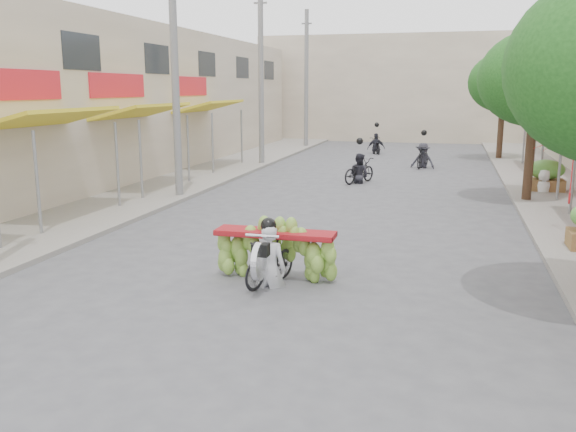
{
  "coord_description": "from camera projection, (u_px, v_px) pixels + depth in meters",
  "views": [
    {
      "loc": [
        3.01,
        -5.94,
        3.5
      ],
      "look_at": [
        0.08,
        5.11,
        1.1
      ],
      "focal_mm": 38.0,
      "sensor_mm": 36.0,
      "label": 1
    }
  ],
  "objects": [
    {
      "name": "bg_motorbike_b",
      "position": [
        423.0,
        150.0,
        27.12
      ],
      "size": [
        1.15,
        1.85,
        1.95
      ],
      "color": "black",
      "rests_on": "ground"
    },
    {
      "name": "far_building",
      "position": [
        408.0,
        89.0,
        42.33
      ],
      "size": [
        20.0,
        6.0,
        7.0
      ],
      "primitive_type": "cube",
      "color": "#BCAC94",
      "rests_on": "ground"
    },
    {
      "name": "utility_pole_mid",
      "position": [
        175.0,
        71.0,
        18.98
      ],
      "size": [
        0.6,
        0.24,
        8.0
      ],
      "color": "slate",
      "rests_on": "ground"
    },
    {
      "name": "market_umbrella",
      "position": [
        575.0,
        137.0,
        14.17
      ],
      "size": [
        2.18,
        2.18,
        1.61
      ],
      "rotation": [
        0.0,
        0.0,
        -0.27
      ],
      "color": "red",
      "rests_on": "ground"
    },
    {
      "name": "utility_pole_far",
      "position": [
        261.0,
        77.0,
        27.49
      ],
      "size": [
        0.6,
        0.24,
        8.0
      ],
      "color": "slate",
      "rests_on": "ground"
    },
    {
      "name": "bg_motorbike_a",
      "position": [
        359.0,
        164.0,
        22.85
      ],
      "size": [
        1.31,
        1.77,
        1.95
      ],
      "color": "black",
      "rests_on": "ground"
    },
    {
      "name": "sidewalk_right",
      "position": [
        575.0,
        198.0,
        19.52
      ],
      "size": [
        4.0,
        60.0,
        0.12
      ],
      "primitive_type": "cube",
      "color": "gray",
      "rests_on": "ground"
    },
    {
      "name": "utility_pole_back",
      "position": [
        306.0,
        79.0,
        36.01
      ],
      "size": [
        0.6,
        0.24,
        8.0
      ],
      "color": "slate",
      "rests_on": "ground"
    },
    {
      "name": "bg_motorbike_c",
      "position": [
        376.0,
        139.0,
        33.13
      ],
      "size": [
        1.09,
        1.63,
        1.95
      ],
      "color": "black",
      "rests_on": "ground"
    },
    {
      "name": "pedestrian",
      "position": [
        545.0,
        169.0,
        20.19
      ],
      "size": [
        0.76,
        0.47,
        1.53
      ],
      "rotation": [
        0.0,
        0.0,
        3.16
      ],
      "color": "white",
      "rests_on": "ground"
    },
    {
      "name": "produce_crate_far",
      "position": [
        546.0,
        173.0,
        20.53
      ],
      "size": [
        1.2,
        0.88,
        1.16
      ],
      "color": "brown",
      "rests_on": "ground"
    },
    {
      "name": "ground",
      "position": [
        169.0,
        395.0,
        7.1
      ],
      "size": [
        120.0,
        120.0,
        0.0
      ],
      "primitive_type": "plane",
      "color": "#515155",
      "rests_on": "ground"
    },
    {
      "name": "banana_motorbike",
      "position": [
        272.0,
        245.0,
        11.08
      ],
      "size": [
        2.23,
        1.76,
        2.12
      ],
      "color": "black",
      "rests_on": "ground"
    },
    {
      "name": "street_tree_far",
      "position": [
        504.0,
        83.0,
        29.56
      ],
      "size": [
        3.4,
        3.4,
        5.25
      ],
      "color": "#3A2719",
      "rests_on": "ground"
    },
    {
      "name": "shophouse_row_left",
      "position": [
        37.0,
        102.0,
        22.71
      ],
      "size": [
        9.77,
        40.0,
        6.0
      ],
      "color": "#BCAC94",
      "rests_on": "ground"
    },
    {
      "name": "street_tree_mid",
      "position": [
        536.0,
        79.0,
        18.21
      ],
      "size": [
        3.4,
        3.4,
        5.25
      ],
      "color": "#3A2719",
      "rests_on": "ground"
    },
    {
      "name": "sidewalk_left",
      "position": [
        174.0,
        181.0,
        23.03
      ],
      "size": [
        4.0,
        60.0,
        0.12
      ],
      "primitive_type": "cube",
      "color": "gray",
      "rests_on": "ground"
    }
  ]
}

